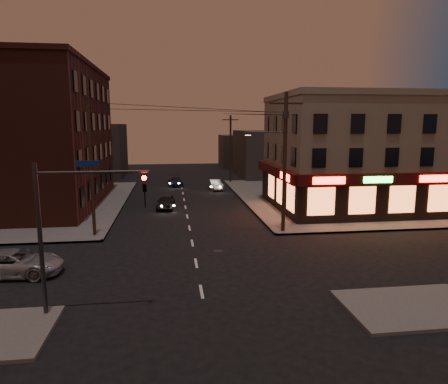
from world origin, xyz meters
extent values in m
plane|color=black|center=(0.00, 0.00, 0.00)|extent=(120.00, 120.00, 0.00)
cube|color=#514F4C|center=(18.00, 19.00, 0.07)|extent=(24.00, 28.00, 0.15)
cube|color=#514F4C|center=(-18.00, 19.00, 0.07)|extent=(24.00, 28.00, 0.15)
cube|color=gray|center=(16.00, 13.50, 5.15)|extent=(15.00, 12.00, 10.00)
cube|color=gray|center=(16.00, 13.50, 10.40)|extent=(15.20, 12.20, 0.50)
cube|color=black|center=(16.00, 7.55, 1.85)|extent=(15.12, 0.25, 3.40)
cube|color=black|center=(8.55, 13.50, 1.85)|extent=(0.25, 12.12, 3.40)
cube|color=#410C0A|center=(16.00, 7.25, 3.65)|extent=(15.60, 0.50, 0.90)
cube|color=#410C0A|center=(8.25, 13.50, 3.65)|extent=(0.50, 12.60, 0.90)
cube|color=#FF140C|center=(10.70, 6.98, 3.65)|extent=(2.60, 0.06, 0.55)
cube|color=#FF140C|center=(19.50, 6.98, 3.65)|extent=(2.60, 0.06, 0.55)
cube|color=#26FF3F|center=(14.70, 6.98, 3.65)|extent=(2.40, 0.06, 0.50)
cube|color=#FF140C|center=(7.98, 9.70, 3.65)|extent=(0.06, 2.60, 0.55)
cube|color=orange|center=(15.40, 7.40, 1.95)|extent=(12.40, 0.08, 2.20)
cube|color=orange|center=(8.40, 12.50, 1.95)|extent=(0.08, 8.40, 2.20)
cube|color=#4D2019|center=(-14.50, 19.00, 6.65)|extent=(12.00, 20.00, 13.00)
cube|color=#3F3D3A|center=(14.00, 38.00, 3.50)|extent=(10.00, 12.00, 7.00)
cube|color=#3F3D3A|center=(-13.00, 42.00, 4.00)|extent=(9.00, 10.00, 8.00)
cube|color=#3F3D3A|center=(12.00, 52.00, 3.00)|extent=(8.00, 8.00, 6.00)
cylinder|color=#382619|center=(6.80, 5.80, 5.15)|extent=(0.28, 0.28, 10.00)
cube|color=#382619|center=(6.80, 5.80, 9.35)|extent=(2.40, 0.12, 0.12)
cylinder|color=#333538|center=(6.80, 5.80, 8.55)|extent=(0.44, 0.44, 0.50)
cylinder|color=#333538|center=(5.50, 5.80, 7.35)|extent=(2.60, 0.10, 0.10)
cube|color=#333538|center=(4.10, 5.80, 7.25)|extent=(0.60, 0.25, 0.18)
cube|color=#FFD88C|center=(4.10, 5.80, 7.15)|extent=(0.35, 0.15, 0.04)
cylinder|color=#382619|center=(6.80, 32.00, 4.65)|extent=(0.26, 0.26, 9.00)
cylinder|color=#382619|center=(-6.80, 6.50, 4.65)|extent=(0.24, 0.24, 9.00)
cylinder|color=#333538|center=(-6.60, -5.60, 3.20)|extent=(0.18, 0.18, 6.40)
cylinder|color=#333538|center=(-4.40, -5.60, 6.00)|extent=(4.40, 0.12, 0.12)
imported|color=black|center=(-2.40, -5.60, 5.50)|extent=(0.16, 0.20, 1.00)
sphere|color=#FF0C05|center=(-2.40, -5.72, 5.75)|extent=(0.20, 0.20, 0.20)
cube|color=navy|center=(-4.60, -5.60, 6.35)|extent=(0.90, 0.05, 0.25)
imported|color=#9A9CA3|center=(-9.62, -0.62, 0.68)|extent=(5.03, 2.55, 1.36)
imported|color=black|center=(-1.87, 15.54, 0.66)|extent=(1.93, 3.99, 1.31)
imported|color=gray|center=(4.03, 26.14, 0.63)|extent=(1.66, 3.91, 1.25)
imported|color=black|center=(-0.77, 29.98, 0.62)|extent=(2.07, 4.41, 1.25)
cylinder|color=maroon|center=(6.84, 6.00, 0.47)|extent=(0.26, 0.26, 0.65)
sphere|color=maroon|center=(6.84, 6.00, 0.83)|extent=(0.26, 0.26, 0.26)
cylinder|color=maroon|center=(6.84, 6.00, 0.60)|extent=(0.36, 0.16, 0.13)
cylinder|color=maroon|center=(6.84, 6.00, 0.60)|extent=(0.16, 0.36, 0.13)
camera|label=1|loc=(-1.32, -21.97, 7.86)|focal=32.00mm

